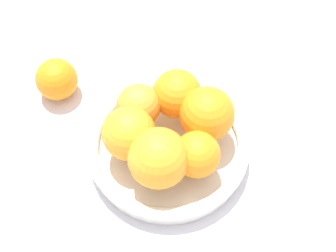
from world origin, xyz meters
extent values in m
plane|color=silver|center=(0.00, 0.00, 0.00)|extent=(4.00, 4.00, 0.00)
cylinder|color=silver|center=(0.00, 0.00, 0.01)|extent=(0.23, 0.23, 0.02)
torus|color=silver|center=(0.00, 0.00, 0.03)|extent=(0.24, 0.24, 0.02)
sphere|color=orange|center=(0.05, 0.00, 0.08)|extent=(0.08, 0.08, 0.08)
sphere|color=orange|center=(0.03, 0.05, 0.07)|extent=(0.06, 0.06, 0.06)
sphere|color=orange|center=(-0.03, 0.05, 0.08)|extent=(0.08, 0.08, 0.08)
sphere|color=orange|center=(-0.06, 0.00, 0.08)|extent=(0.07, 0.07, 0.07)
sphere|color=orange|center=(-0.03, -0.05, 0.07)|extent=(0.07, 0.07, 0.07)
sphere|color=orange|center=(0.02, -0.05, 0.08)|extent=(0.08, 0.08, 0.08)
sphere|color=orange|center=(-0.07, -0.20, 0.03)|extent=(0.07, 0.07, 0.07)
camera|label=1|loc=(0.34, 0.08, 0.62)|focal=50.00mm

